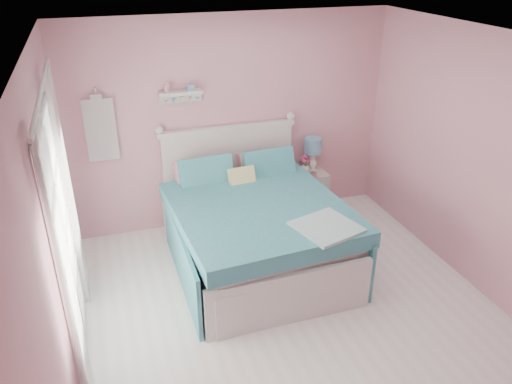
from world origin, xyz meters
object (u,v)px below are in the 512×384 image
nightstand (309,192)px  vase (305,167)px  table_lamp (313,148)px  teacup (313,175)px  bed (254,229)px

nightstand → vase: 0.37m
table_lamp → vase: 0.27m
vase → teacup: vase is taller
bed → table_lamp: size_ratio=4.98×
nightstand → bed: bearing=-140.2°
table_lamp → vase: bearing=-169.1°
bed → nightstand: bed is taller
teacup → nightstand: bearing=77.9°
bed → teacup: size_ratio=25.40×
bed → teacup: bearing=31.8°
nightstand → table_lamp: 0.61m
table_lamp → bed: bearing=-139.7°
bed → nightstand: (1.07, 0.89, -0.13)m
teacup → vase: bearing=103.6°
table_lamp → teacup: table_lamp is taller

